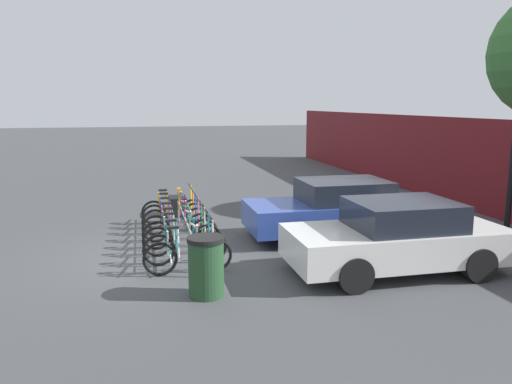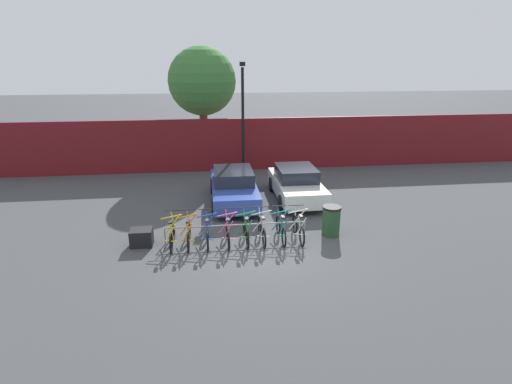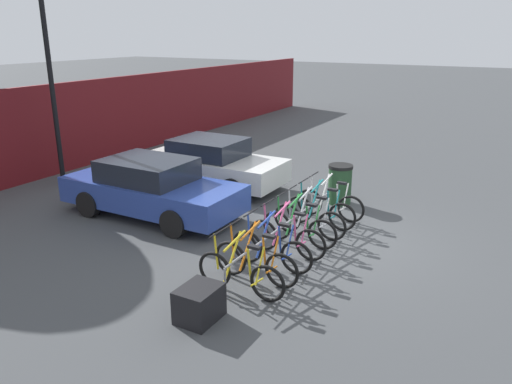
# 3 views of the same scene
# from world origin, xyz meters

# --- Properties ---
(ground_plane) EXTENTS (120.00, 120.00, 0.00)m
(ground_plane) POSITION_xyz_m (0.00, 0.00, 0.00)
(ground_plane) COLOR #424447
(hoarding_wall) EXTENTS (36.00, 0.16, 2.78)m
(hoarding_wall) POSITION_xyz_m (0.00, 9.50, 1.39)
(hoarding_wall) COLOR maroon
(hoarding_wall) RESTS_ON ground
(bike_rack) EXTENTS (4.69, 0.04, 0.57)m
(bike_rack) POSITION_xyz_m (-0.78, 0.68, 0.50)
(bike_rack) COLOR gray
(bike_rack) RESTS_ON ground
(bicycle_yellow) EXTENTS (0.68, 1.71, 1.05)m
(bicycle_yellow) POSITION_xyz_m (-2.85, 0.53, 0.38)
(bicycle_yellow) COLOR black
(bicycle_yellow) RESTS_ON ground
(bicycle_orange) EXTENTS (0.68, 1.71, 1.05)m
(bicycle_orange) POSITION_xyz_m (-2.33, 0.53, 0.38)
(bicycle_orange) COLOR black
(bicycle_orange) RESTS_ON ground
(bicycle_blue) EXTENTS (0.68, 1.71, 1.05)m
(bicycle_blue) POSITION_xyz_m (-1.72, 0.53, 0.38)
(bicycle_blue) COLOR black
(bicycle_blue) RESTS_ON ground
(bicycle_pink) EXTENTS (0.68, 1.71, 1.05)m
(bicycle_pink) POSITION_xyz_m (-1.06, 0.53, 0.38)
(bicycle_pink) COLOR black
(bicycle_pink) RESTS_ON ground
(bicycle_green) EXTENTS (0.68, 1.71, 1.05)m
(bicycle_green) POSITION_xyz_m (-0.46, 0.53, 0.38)
(bicycle_green) COLOR black
(bicycle_green) RESTS_ON ground
(bicycle_silver) EXTENTS (0.68, 1.71, 1.05)m
(bicycle_silver) POSITION_xyz_m (0.07, 0.53, 0.38)
(bicycle_silver) COLOR black
(bicycle_silver) RESTS_ON ground
(bicycle_teal) EXTENTS (0.68, 1.71, 1.05)m
(bicycle_teal) POSITION_xyz_m (0.71, 0.53, 0.38)
(bicycle_teal) COLOR black
(bicycle_teal) RESTS_ON ground
(bicycle_white) EXTENTS (0.68, 1.71, 1.05)m
(bicycle_white) POSITION_xyz_m (1.30, 0.53, 0.38)
(bicycle_white) COLOR black
(bicycle_white) RESTS_ON ground
(car_blue) EXTENTS (1.91, 4.47, 1.40)m
(car_blue) POSITION_xyz_m (-0.59, 4.39, 0.69)
(car_blue) COLOR #2D479E
(car_blue) RESTS_ON ground
(car_white) EXTENTS (1.91, 4.20, 1.40)m
(car_white) POSITION_xyz_m (2.09, 4.46, 0.69)
(car_white) COLOR silver
(car_white) RESTS_ON ground
(lamp_post) EXTENTS (0.24, 0.44, 5.61)m
(lamp_post) POSITION_xyz_m (0.20, 8.50, 3.15)
(lamp_post) COLOR black
(lamp_post) RESTS_ON ground
(trash_bin) EXTENTS (0.63, 0.63, 1.03)m
(trash_bin) POSITION_xyz_m (2.48, 0.72, 0.52)
(trash_bin) COLOR #234728
(trash_bin) RESTS_ON ground
(cargo_crate) EXTENTS (0.70, 0.56, 0.55)m
(cargo_crate) POSITION_xyz_m (-3.84, 0.67, 0.28)
(cargo_crate) COLOR black
(cargo_crate) RESTS_ON ground
(tree_behind_hoarding) EXTENTS (3.71, 3.71, 6.44)m
(tree_behind_hoarding) POSITION_xyz_m (-1.77, 11.30, 4.55)
(tree_behind_hoarding) COLOR brown
(tree_behind_hoarding) RESTS_ON ground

